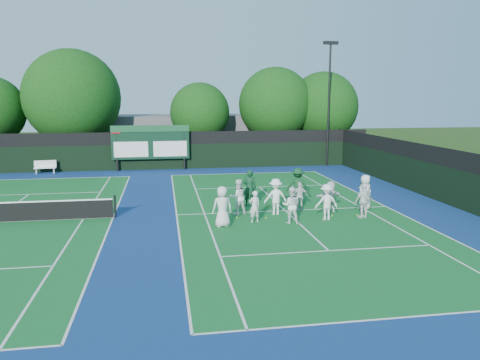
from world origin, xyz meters
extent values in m
plane|color=#1F3B10|center=(0.00, 0.00, 0.00)|extent=(120.00, 120.00, 0.00)
cube|color=navy|center=(-6.00, 1.00, 0.00)|extent=(34.00, 32.00, 0.01)
cube|color=#135C24|center=(0.00, 1.00, 0.01)|extent=(10.97, 23.77, 0.00)
cube|color=silver|center=(0.00, -10.88, 0.01)|extent=(10.97, 0.08, 0.00)
cube|color=silver|center=(0.00, 12.88, 0.01)|extent=(10.97, 0.08, 0.00)
cube|color=silver|center=(-5.49, 1.00, 0.01)|extent=(0.08, 23.77, 0.00)
cube|color=silver|center=(5.49, 1.00, 0.01)|extent=(0.08, 23.77, 0.00)
cube|color=silver|center=(-4.12, 1.00, 0.01)|extent=(0.08, 23.77, 0.00)
cube|color=silver|center=(4.12, 1.00, 0.01)|extent=(0.08, 23.77, 0.00)
cube|color=silver|center=(0.00, -5.40, 0.01)|extent=(8.23, 0.08, 0.00)
cube|color=silver|center=(0.00, 7.40, 0.01)|extent=(8.23, 0.08, 0.00)
cube|color=silver|center=(0.00, 1.00, 0.01)|extent=(0.08, 12.80, 0.00)
cube|color=silver|center=(-14.00, 12.88, 0.01)|extent=(10.97, 0.08, 0.00)
cube|color=silver|center=(-8.52, 1.00, 0.01)|extent=(0.08, 23.77, 0.00)
cube|color=silver|center=(-9.88, 1.00, 0.01)|extent=(0.08, 23.77, 0.00)
cube|color=silver|center=(-14.00, 7.40, 0.01)|extent=(8.23, 0.08, 0.00)
cube|color=black|center=(-6.00, 16.00, 1.00)|extent=(34.00, 0.08, 2.00)
cube|color=black|center=(-6.00, 16.00, 2.50)|extent=(34.00, 0.05, 1.00)
cube|color=black|center=(9.00, 1.00, 1.00)|extent=(0.08, 32.00, 2.00)
cube|color=black|center=(9.00, 1.00, 2.50)|extent=(0.05, 32.00, 1.00)
cylinder|color=black|center=(-9.60, 15.60, 1.75)|extent=(0.16, 0.16, 3.50)
cylinder|color=black|center=(-4.40, 15.60, 1.75)|extent=(0.16, 0.16, 3.50)
cube|color=black|center=(-7.00, 15.60, 2.20)|extent=(6.00, 0.15, 2.60)
cube|color=#154927|center=(-7.00, 15.50, 3.30)|extent=(6.00, 0.05, 0.50)
cube|color=white|center=(-8.50, 15.50, 1.70)|extent=(2.60, 0.04, 1.20)
cube|color=white|center=(-5.50, 15.50, 1.70)|extent=(2.60, 0.04, 1.20)
cube|color=maroon|center=(-9.60, 15.50, 3.20)|extent=(0.70, 0.04, 0.50)
cube|color=#5A5A5F|center=(-2.00, 24.00, 2.00)|extent=(18.00, 6.00, 4.00)
cylinder|color=black|center=(7.50, 15.70, 5.00)|extent=(0.16, 0.16, 10.00)
cube|color=black|center=(7.50, 15.70, 10.00)|extent=(1.20, 0.30, 0.25)
cylinder|color=black|center=(-8.40, 1.00, 0.55)|extent=(0.10, 0.10, 1.10)
cube|color=white|center=(-14.88, 15.30, 0.44)|extent=(1.61, 0.63, 0.06)
cube|color=white|center=(-14.88, 15.46, 0.73)|extent=(1.56, 0.28, 0.52)
cube|color=white|center=(-15.51, 15.30, 0.21)|extent=(0.11, 0.37, 0.42)
cube|color=white|center=(-14.26, 15.30, 0.21)|extent=(0.11, 0.37, 0.42)
sphere|color=#0C370C|center=(-19.12, 19.80, 4.14)|extent=(3.82, 3.82, 3.82)
cylinder|color=black|center=(-13.35, 19.50, 1.36)|extent=(0.44, 0.44, 2.71)
sphere|color=#0C370C|center=(-13.35, 19.50, 5.67)|extent=(7.89, 7.89, 7.89)
sphere|color=#0C370C|center=(-12.75, 19.80, 4.88)|extent=(5.53, 5.53, 5.53)
cylinder|color=black|center=(-2.80, 19.50, 1.22)|extent=(0.44, 0.44, 2.45)
sphere|color=#0C370C|center=(-2.80, 19.50, 4.38)|extent=(5.16, 5.16, 5.16)
sphere|color=#0C370C|center=(-2.20, 19.80, 3.87)|extent=(3.61, 3.61, 3.61)
cylinder|color=black|center=(3.91, 19.50, 1.31)|extent=(0.44, 0.44, 2.63)
sphere|color=#0C370C|center=(3.91, 19.50, 5.07)|extent=(6.52, 6.52, 6.52)
sphere|color=#0C370C|center=(4.51, 19.80, 4.42)|extent=(4.57, 4.57, 4.57)
cylinder|color=black|center=(8.38, 19.50, 1.25)|extent=(0.44, 0.44, 2.49)
sphere|color=#0C370C|center=(8.38, 19.50, 4.84)|extent=(6.26, 6.26, 6.26)
sphere|color=#0C370C|center=(8.98, 19.80, 4.22)|extent=(4.38, 4.38, 4.38)
sphere|color=#C3D218|center=(-1.29, -0.34, 0.03)|extent=(0.07, 0.07, 0.07)
sphere|color=#C3D218|center=(2.94, 1.73, 0.03)|extent=(0.07, 0.07, 0.07)
sphere|color=#C3D218|center=(1.96, -0.48, 0.03)|extent=(0.07, 0.07, 0.07)
sphere|color=#C3D218|center=(-2.65, -0.13, 0.03)|extent=(0.07, 0.07, 0.07)
sphere|color=#C3D218|center=(-0.68, 1.93, 0.03)|extent=(0.07, 0.07, 0.07)
sphere|color=#C3D218|center=(3.21, -0.55, 0.03)|extent=(0.07, 0.07, 0.07)
imported|color=silver|center=(-3.53, -1.40, 0.92)|extent=(0.98, 0.73, 1.84)
imported|color=silver|center=(-1.98, -0.94, 0.75)|extent=(0.62, 0.48, 1.50)
imported|color=white|center=(-0.35, -1.34, 0.84)|extent=(0.95, 0.83, 1.69)
imported|color=white|center=(1.46, -1.01, 0.85)|extent=(1.14, 0.69, 1.71)
imported|color=white|center=(3.32, -1.01, 0.84)|extent=(1.06, 0.66, 1.68)
imported|color=white|center=(-2.49, 0.67, 0.88)|extent=(0.97, 0.83, 1.75)
imported|color=white|center=(-0.66, 0.36, 0.89)|extent=(1.18, 0.72, 1.78)
imported|color=silver|center=(0.74, 0.93, 0.74)|extent=(0.87, 0.37, 1.48)
imported|color=white|center=(2.16, 0.39, 0.79)|extent=(1.54, 0.87, 1.59)
imported|color=silver|center=(4.08, 0.56, 0.91)|extent=(1.05, 0.88, 1.82)
imported|color=#0E361F|center=(-1.59, 2.37, 0.98)|extent=(0.80, 0.63, 1.95)
imported|color=#103B1D|center=(1.12, 2.63, 0.97)|extent=(1.40, 1.05, 1.93)
camera|label=1|loc=(-6.05, -21.48, 5.72)|focal=35.00mm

